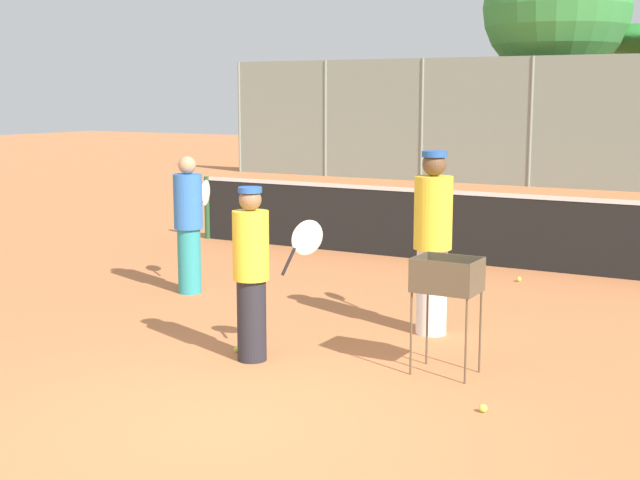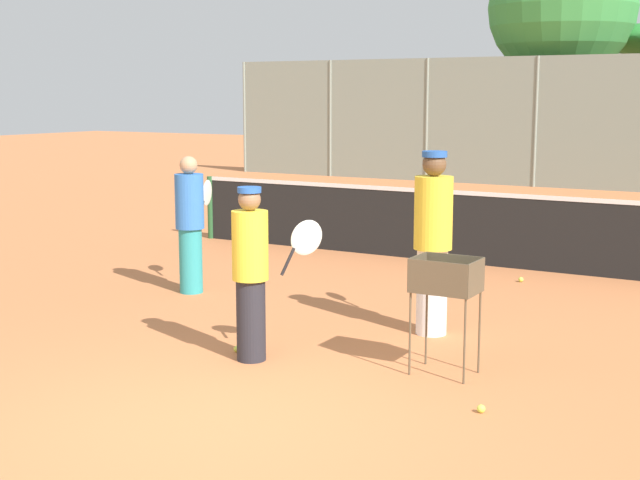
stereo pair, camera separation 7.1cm
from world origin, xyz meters
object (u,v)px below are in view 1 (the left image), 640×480
Objects in this scene: ball_cart at (446,284)px; tennis_net at (512,229)px; player_yellow_shirt at (433,240)px; player_white_outfit at (189,223)px; player_red_cap at (252,271)px.

tennis_net is at bearing 101.26° from ball_cart.
ball_cart is (0.62, -1.19, -0.17)m from player_yellow_shirt.
tennis_net is 4.65m from player_white_outfit.
player_white_outfit is 4.27m from ball_cart.
player_red_cap is 1.78m from ball_cart.
tennis_net is 6.67× the size of player_red_cap.
player_red_cap reaches higher than tennis_net.
player_white_outfit is 3.05m from player_red_cap.
player_white_outfit is 1.63× the size of ball_cart.
player_red_cap is 0.86× the size of player_yellow_shirt.
player_red_cap is 2.02m from player_yellow_shirt.
tennis_net is 3.89m from player_yellow_shirt.
player_yellow_shirt is (1.08, 1.70, 0.14)m from player_red_cap.
player_yellow_shirt reaches higher than player_red_cap.
ball_cart is (4.00, -1.49, -0.07)m from player_white_outfit.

